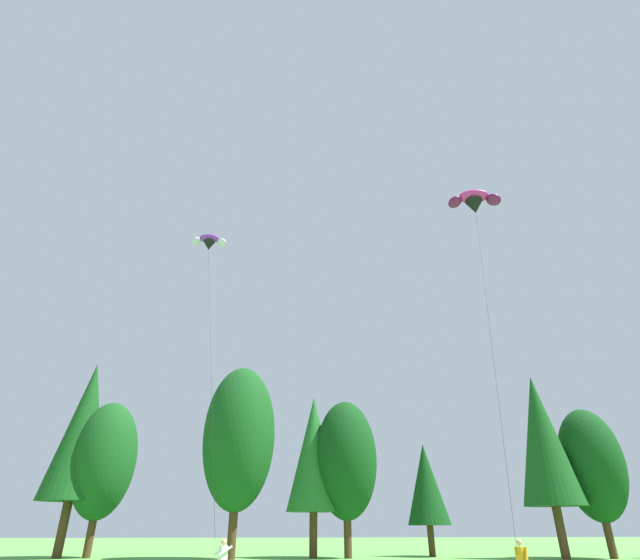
{
  "coord_description": "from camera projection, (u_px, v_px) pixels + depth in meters",
  "views": [
    {
      "loc": [
        -4.11,
        3.13,
        2.09
      ],
      "look_at": [
        -2.42,
        24.44,
        12.95
      ],
      "focal_mm": 27.31,
      "sensor_mm": 36.0,
      "label": 1
    }
  ],
  "objects": [
    {
      "name": "parafoil_kite_mid_magenta",
      "position": [
        474.0,
        202.0,
        33.95
      ],
      "size": [
        6.14,
        8.16,
        22.04
      ],
      "color": "#D12893"
    },
    {
      "name": "treeline_tree_c",
      "position": [
        84.0,
        429.0,
        40.01
      ],
      "size": [
        4.86,
        4.86,
        14.81
      ],
      "color": "#472D19",
      "rests_on": "ground_plane"
    },
    {
      "name": "treeline_tree_j",
      "position": [
        592.0,
        464.0,
        38.2
      ],
      "size": [
        4.69,
        4.69,
        10.72
      ],
      "color": "#472D19",
      "rests_on": "ground_plane"
    },
    {
      "name": "treeline_tree_i",
      "position": [
        542.0,
        438.0,
        38.43
      ],
      "size": [
        4.53,
        4.53,
        13.3
      ],
      "color": "#472D19",
      "rests_on": "ground_plane"
    },
    {
      "name": "treeline_tree_h",
      "position": [
        426.0,
        484.0,
        40.36
      ],
      "size": [
        3.45,
        3.45,
        8.42
      ],
      "color": "#472D19",
      "rests_on": "ground_plane"
    },
    {
      "name": "treeline_tree_d",
      "position": [
        105.0,
        459.0,
        39.19
      ],
      "size": [
        4.89,
        4.89,
        11.44
      ],
      "color": "#472D19",
      "rests_on": "ground_plane"
    },
    {
      "name": "kite_flyer_near",
      "position": [
        223.0,
        560.0,
        18.0
      ],
      "size": [
        0.72,
        0.73,
        1.69
      ],
      "color": "black",
      "rests_on": "ground_plane"
    },
    {
      "name": "treeline_tree_g",
      "position": [
        346.0,
        459.0,
        38.88
      ],
      "size": [
        4.89,
        4.89,
        11.44
      ],
      "color": "#472D19",
      "rests_on": "ground_plane"
    },
    {
      "name": "treeline_tree_e",
      "position": [
        239.0,
        437.0,
        38.25
      ],
      "size": [
        5.56,
        5.56,
        13.91
      ],
      "color": "#472D19",
      "rests_on": "ground_plane"
    },
    {
      "name": "treeline_tree_f",
      "position": [
        314.0,
        452.0,
        39.37
      ],
      "size": [
        4.23,
        4.23,
        11.94
      ],
      "color": "#472D19",
      "rests_on": "ground_plane"
    },
    {
      "name": "parafoil_kite_high_purple",
      "position": [
        209.0,
        242.0,
        40.16
      ],
      "size": [
        5.7,
        14.73,
        22.22
      ],
      "color": "purple"
    }
  ]
}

